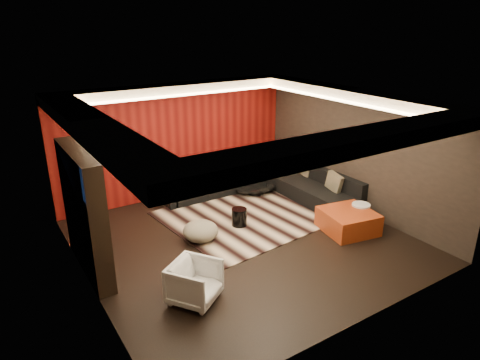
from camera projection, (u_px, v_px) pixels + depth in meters
floor at (244, 241)px, 8.62m from camera, size 6.00×6.00×0.02m
ceiling at (244, 101)px, 7.63m from camera, size 6.00×6.00×0.02m
wall_back at (177, 140)px, 10.49m from camera, size 6.00×0.02×2.80m
wall_left at (81, 211)px, 6.59m from camera, size 0.02×6.00×2.80m
wall_right at (355, 151)px, 9.65m from camera, size 0.02×6.00×2.80m
red_feature_wall at (177, 140)px, 10.46m from camera, size 5.98×0.05×2.78m
soffit_back at (179, 89)px, 9.79m from camera, size 6.00×0.60×0.22m
soffit_front at (358, 141)px, 5.55m from camera, size 6.00×0.60×0.22m
soffit_left at (91, 127)px, 6.30m from camera, size 0.60×4.80×0.22m
soffit_right at (351, 94)px, 9.04m from camera, size 0.60×4.80×0.22m
cove_back at (186, 95)px, 9.56m from camera, size 4.80×0.08×0.04m
cove_front at (339, 142)px, 5.85m from camera, size 4.80×0.08×0.04m
cove_left at (115, 130)px, 6.50m from camera, size 0.08×4.80×0.04m
cove_right at (339, 100)px, 8.90m from camera, size 0.08×4.80×0.04m
tv_surround at (84, 213)px, 7.25m from camera, size 0.30×2.00×2.20m
tv_screen at (91, 192)px, 7.21m from camera, size 0.04×1.30×0.80m
tv_shelf at (97, 231)px, 7.47m from camera, size 0.04×1.60×0.04m
rug at (256, 212)px, 9.86m from camera, size 4.26×3.36×0.02m
coffee_table at (256, 190)px, 10.87m from camera, size 1.29×1.29×0.18m
drum_stool at (239, 217)px, 9.14m from camera, size 0.41×0.41×0.38m
striped_pouf at (201, 231)px, 8.53m from camera, size 0.89×0.89×0.39m
white_side_table at (360, 214)px, 9.20m from camera, size 0.45×0.45×0.48m
orange_ottoman at (348, 221)px, 8.93m from camera, size 1.17×1.17×0.45m
armchair at (195, 282)px, 6.66m from camera, size 0.99×1.00×0.66m
sectional_sofa at (260, 184)px, 10.87m from camera, size 3.65×3.50×0.75m
throw_pillows at (261, 170)px, 10.77m from camera, size 3.28×2.83×0.50m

